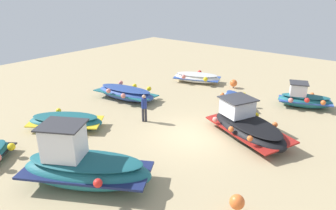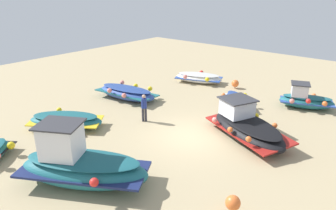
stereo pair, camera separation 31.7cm
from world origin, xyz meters
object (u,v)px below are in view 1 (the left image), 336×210
object	(u,v)px
mooring_buoy_0	(234,83)
fishing_boat_5	(237,100)
fishing_boat_4	(126,93)
fishing_boat_7	(197,78)
fishing_boat_6	(247,126)
fishing_boat_3	(304,99)
fishing_boat_1	(66,121)
fishing_boat_0	(83,166)
person_walking	(144,106)
mooring_buoy_1	(237,202)

from	to	relation	value
mooring_buoy_0	fishing_boat_5	bearing A→B (deg)	31.19
fishing_boat_5	mooring_buoy_0	xyz separation A→B (m)	(-3.26, -1.98, -0.00)
fishing_boat_4	fishing_boat_7	size ratio (longest dim) A/B	1.16
fishing_boat_5	fishing_boat_6	xyz separation A→B (m)	(3.78, 2.53, 0.26)
fishing_boat_3	mooring_buoy_0	distance (m)	5.49
fishing_boat_5	fishing_boat_4	bearing A→B (deg)	68.47
fishing_boat_1	fishing_boat_6	bearing A→B (deg)	-2.34
fishing_boat_6	fishing_boat_1	bearing A→B (deg)	56.83
fishing_boat_0	fishing_boat_6	size ratio (longest dim) A/B	1.03
fishing_boat_3	person_walking	distance (m)	10.38
fishing_boat_0	fishing_boat_4	size ratio (longest dim) A/B	1.17
person_walking	fishing_boat_3	bearing A→B (deg)	100.55
fishing_boat_0	fishing_boat_4	xyz separation A→B (m)	(-7.95, -5.95, -0.36)
fishing_boat_7	fishing_boat_0	bearing A→B (deg)	86.82
fishing_boat_0	fishing_boat_1	bearing A→B (deg)	-56.87
fishing_boat_6	fishing_boat_3	bearing A→B (deg)	-74.32
mooring_buoy_1	fishing_boat_3	bearing A→B (deg)	-173.09
fishing_boat_4	fishing_boat_7	bearing A→B (deg)	68.91
fishing_boat_7	mooring_buoy_1	world-z (taller)	fishing_boat_7
fishing_boat_5	fishing_boat_6	size ratio (longest dim) A/B	0.57
fishing_boat_0	fishing_boat_5	distance (m)	11.65
fishing_boat_6	fishing_boat_7	distance (m)	9.93
fishing_boat_0	person_walking	size ratio (longest dim) A/B	3.38
fishing_boat_5	mooring_buoy_0	world-z (taller)	fishing_boat_5
fishing_boat_4	mooring_buoy_1	size ratio (longest dim) A/B	6.56
person_walking	mooring_buoy_0	size ratio (longest dim) A/B	2.46
fishing_boat_4	fishing_boat_6	bearing A→B (deg)	-7.96
fishing_boat_5	fishing_boat_7	xyz separation A→B (m)	(-2.72, -4.97, 0.02)
fishing_boat_0	mooring_buoy_1	distance (m)	5.96
fishing_boat_7	person_walking	size ratio (longest dim) A/B	2.48
fishing_boat_4	fishing_boat_5	world-z (taller)	fishing_boat_4
fishing_boat_7	fishing_boat_6	bearing A→B (deg)	118.93
fishing_boat_6	person_walking	size ratio (longest dim) A/B	3.28
fishing_boat_5	mooring_buoy_0	size ratio (longest dim) A/B	4.62
fishing_boat_3	fishing_boat_5	world-z (taller)	fishing_boat_3
fishing_boat_4	fishing_boat_1	bearing A→B (deg)	-88.18
fishing_boat_3	mooring_buoy_1	bearing A→B (deg)	75.16
fishing_boat_6	mooring_buoy_0	bearing A→B (deg)	-33.33
fishing_boat_0	mooring_buoy_1	bearing A→B (deg)	172.32
fishing_boat_1	mooring_buoy_0	xyz separation A→B (m)	(-12.32, 3.71, -0.02)
fishing_boat_5	fishing_boat_6	bearing A→B (deg)	162.86
fishing_boat_3	person_walking	world-z (taller)	person_walking
fishing_boat_7	mooring_buoy_0	distance (m)	3.05
fishing_boat_4	person_walking	world-z (taller)	person_walking
fishing_boat_4	fishing_boat_5	distance (m)	7.51
fishing_boat_3	fishing_boat_7	size ratio (longest dim) A/B	0.89
fishing_boat_0	person_walking	xyz separation A→B (m)	(-5.98, -2.35, 0.13)
fishing_boat_3	fishing_boat_5	distance (m)	4.28
fishing_boat_3	fishing_boat_4	size ratio (longest dim) A/B	0.77
fishing_boat_0	mooring_buoy_0	bearing A→B (deg)	-114.79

